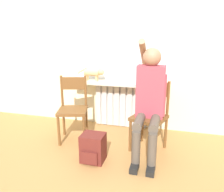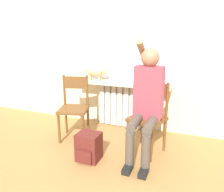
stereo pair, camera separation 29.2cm
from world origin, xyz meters
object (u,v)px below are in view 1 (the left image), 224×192
person (150,97)px  backpack (93,148)px  chair_right (150,115)px  chair_left (73,108)px  cat (94,73)px

person → backpack: bearing=-148.0°
chair_right → backpack: (-0.62, -0.49, -0.31)m
chair_left → cat: size_ratio=2.08×
chair_left → cat: bearing=57.4°
cat → person: bearing=-33.2°
chair_left → chair_right: (1.09, -0.00, 0.00)m
chair_left → backpack: (0.47, -0.49, -0.31)m
backpack → cat: bearing=108.2°
chair_left → person: person is taller
chair_right → cat: cat is taller
backpack → chair_right: bearing=38.2°
cat → backpack: bearing=-71.8°
chair_right → cat: (-0.94, 0.50, 0.43)m
cat → chair_left: bearing=-106.4°
chair_right → backpack: bearing=-122.3°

